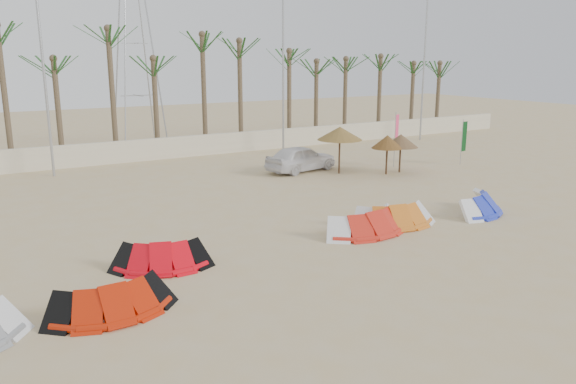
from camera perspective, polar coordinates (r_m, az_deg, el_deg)
ground at (r=16.31m, az=10.99°, el=-8.73°), size 120.00×120.00×0.00m
boundary_wall at (r=35.10m, az=-13.54°, el=4.25°), size 60.00×0.30×1.30m
palm_line at (r=36.31m, az=-13.77°, el=13.73°), size 52.00×4.00×7.70m
lamp_b at (r=31.42m, az=-23.56°, el=11.85°), size 1.25×0.14×11.00m
lamp_c at (r=36.09m, az=-0.44°, el=13.03°), size 1.25×0.14×11.00m
lamp_d at (r=43.41m, az=13.71°, el=12.75°), size 1.25×0.14×11.00m
pylon at (r=41.17m, az=-14.70°, el=4.60°), size 3.00×3.00×14.00m
kite_red_left at (r=14.69m, az=-17.77°, el=-9.95°), size 3.14×1.61×0.90m
kite_red_mid at (r=17.30m, az=-13.08°, el=-6.05°), size 3.24×2.28×0.90m
kite_red_right at (r=20.38m, az=7.62°, el=-2.79°), size 3.67×1.84×0.90m
kite_orange at (r=21.35m, az=10.24°, el=-2.13°), size 3.48×2.06×0.90m
kite_blue at (r=23.88m, az=18.41°, el=-0.95°), size 3.49×2.59×0.90m
parasol_left at (r=29.97m, az=5.29°, el=5.95°), size 2.41×2.41×2.52m
parasol_mid at (r=30.84m, az=11.39°, el=5.13°), size 1.88×1.88×2.08m
parasol_right at (r=30.17m, az=10.06°, el=5.04°), size 1.69×1.69×2.10m
flag_pink at (r=32.47m, az=11.05°, el=5.78°), size 0.44×0.19×3.12m
flag_green at (r=34.01m, az=17.44°, el=5.28°), size 0.45×0.07×2.65m
car at (r=30.72m, az=1.32°, el=3.45°), size 4.45×2.49×1.43m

